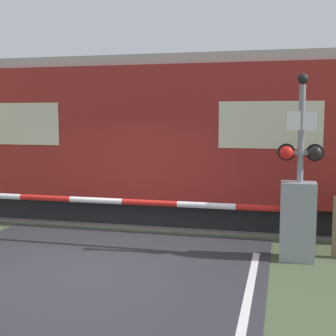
% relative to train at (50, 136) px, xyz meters
% --- Properties ---
extents(ground_plane, '(80.00, 80.00, 0.00)m').
position_rel_train_xyz_m(ground_plane, '(2.97, -3.85, -1.98)').
color(ground_plane, '#475638').
extents(track_bed, '(36.00, 3.20, 0.13)m').
position_rel_train_xyz_m(track_bed, '(2.97, 0.00, -1.96)').
color(track_bed, slate).
rests_on(track_bed, ground_plane).
extents(train, '(20.97, 3.08, 3.87)m').
position_rel_train_xyz_m(train, '(0.00, 0.00, 0.00)').
color(train, black).
rests_on(train, ground_plane).
extents(crossing_barrier, '(6.86, 0.44, 1.38)m').
position_rel_train_xyz_m(crossing_barrier, '(5.75, -3.01, -1.25)').
color(crossing_barrier, gray).
rests_on(crossing_barrier, ground_plane).
extents(signal_post, '(0.78, 0.26, 3.25)m').
position_rel_train_xyz_m(signal_post, '(6.34, -2.97, -0.13)').
color(signal_post, gray).
rests_on(signal_post, ground_plane).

